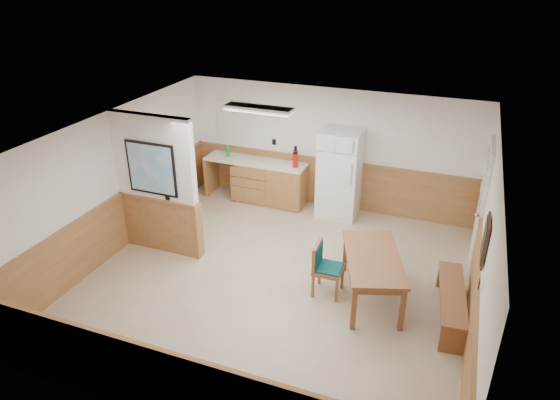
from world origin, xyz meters
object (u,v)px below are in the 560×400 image
at_px(refrigerator, 340,174).
at_px(dining_table, 373,262).
at_px(dining_bench, 452,298).
at_px(soap_bottle, 228,151).
at_px(dining_chair, 323,265).
at_px(fire_extinguisher, 295,158).

relative_size(refrigerator, dining_table, 1.02).
bearing_deg(refrigerator, dining_bench, -47.39).
relative_size(refrigerator, soap_bottle, 7.09).
bearing_deg(dining_bench, dining_table, 171.53).
distance_m(dining_table, dining_bench, 1.22).
height_order(refrigerator, dining_chair, refrigerator).
relative_size(refrigerator, dining_bench, 1.09).
bearing_deg(soap_bottle, dining_chair, -42.54).
relative_size(dining_bench, soap_bottle, 6.48).
bearing_deg(dining_table, fire_extinguisher, 111.08).
bearing_deg(fire_extinguisher, dining_bench, -15.80).
height_order(dining_bench, dining_chair, dining_chair).
height_order(fire_extinguisher, soap_bottle, fire_extinguisher).
xyz_separation_m(dining_table, fire_extinguisher, (-2.14, 2.55, 0.44)).
distance_m(dining_chair, soap_bottle, 4.03).
height_order(dining_bench, fire_extinguisher, fire_extinguisher).
bearing_deg(dining_bench, dining_chair, 175.58).
distance_m(refrigerator, dining_table, 2.81).
bearing_deg(soap_bottle, refrigerator, -1.45).
bearing_deg(refrigerator, dining_chair, -80.09).
relative_size(dining_chair, soap_bottle, 3.37).
height_order(dining_table, soap_bottle, soap_bottle).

